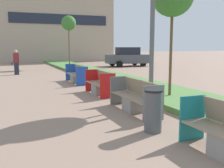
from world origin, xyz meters
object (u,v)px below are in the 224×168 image
(sapling_tree_far, at_px, (69,23))
(pedestrian_walking, at_px, (16,62))
(bench_grey_frame, at_px, (135,99))
(bench_red_frame, at_px, (100,85))
(parked_car_distant, at_px, (128,57))
(bench_blue_frame, at_px, (77,76))
(litter_bin, at_px, (153,111))

(sapling_tree_far, height_order, pedestrian_walking, sapling_tree_far)
(sapling_tree_far, distance_m, pedestrian_walking, 7.19)
(bench_grey_frame, height_order, bench_red_frame, same)
(pedestrian_walking, height_order, parked_car_distant, parked_car_distant)
(bench_blue_frame, height_order, pedestrian_walking, pedestrian_walking)
(bench_grey_frame, distance_m, bench_blue_frame, 6.81)
(parked_car_distant, bearing_deg, sapling_tree_far, -175.53)
(bench_red_frame, relative_size, sapling_tree_far, 0.41)
(sapling_tree_far, relative_size, parked_car_distant, 1.07)
(bench_blue_frame, relative_size, sapling_tree_far, 0.51)
(bench_grey_frame, xyz_separation_m, pedestrian_walking, (-2.83, 12.31, 0.49))
(bench_blue_frame, distance_m, litter_bin, 8.71)
(sapling_tree_far, bearing_deg, litter_bin, -97.49)
(sapling_tree_far, bearing_deg, bench_blue_frame, -101.03)
(litter_bin, xyz_separation_m, parked_car_distant, (8.19, 18.33, 0.42))
(bench_blue_frame, distance_m, pedestrian_walking, 6.20)
(bench_red_frame, relative_size, parked_car_distant, 0.43)
(sapling_tree_far, bearing_deg, bench_grey_frame, -96.59)
(bench_blue_frame, xyz_separation_m, sapling_tree_far, (1.93, 9.90, 3.60))
(bench_red_frame, height_order, bench_blue_frame, same)
(pedestrian_walking, xyz_separation_m, parked_car_distant, (10.51, 4.14, 0.05))
(parked_car_distant, bearing_deg, bench_red_frame, -112.81)
(bench_red_frame, relative_size, litter_bin, 1.95)
(litter_bin, bearing_deg, pedestrian_walking, 99.25)
(bench_grey_frame, xyz_separation_m, parked_car_distant, (7.68, 16.45, 0.54))
(bench_red_frame, xyz_separation_m, sapling_tree_far, (1.94, 13.64, 3.62))
(bench_blue_frame, bearing_deg, parked_car_distant, 51.47)
(litter_bin, bearing_deg, bench_blue_frame, 86.61)
(pedestrian_walking, distance_m, parked_car_distant, 11.29)
(litter_bin, height_order, pedestrian_walking, pedestrian_walking)
(bench_red_frame, distance_m, parked_car_distant, 15.44)
(bench_red_frame, xyz_separation_m, litter_bin, (-0.51, -4.96, 0.13))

